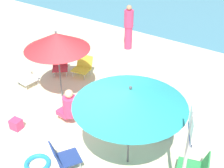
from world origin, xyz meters
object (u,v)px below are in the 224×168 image
object	(u,v)px
beach_chair_c	(25,75)
beach_chair_d	(162,120)
umbrella_red	(57,41)
warning_sign	(187,149)
beach_chair_a	(83,66)
beach_chair_b	(196,166)
beach_chair_f	(63,157)
beach_chair_e	(60,65)
swim_ring	(37,164)
person_b	(69,106)
beach_bag	(16,124)
umbrella_teal	(130,97)
person_a	(129,27)

from	to	relation	value
beach_chair_c	beach_chair_d	xyz separation A→B (m)	(4.29, 0.44, -0.02)
umbrella_red	warning_sign	world-z (taller)	warning_sign
beach_chair_a	beach_chair_b	bearing A→B (deg)	58.03
beach_chair_d	beach_chair_f	xyz separation A→B (m)	(-1.07, -2.29, 0.09)
beach_chair_e	warning_sign	size ratio (longest dim) A/B	0.31
beach_chair_e	beach_chair_f	distance (m)	4.08
warning_sign	swim_ring	distance (m)	3.26
person_b	beach_bag	bearing A→B (deg)	50.25
beach_chair_d	umbrella_teal	bearing A→B (deg)	9.83
umbrella_teal	beach_chair_f	distance (m)	1.89
warning_sign	person_a	bearing A→B (deg)	103.97
warning_sign	person_b	bearing A→B (deg)	141.24
umbrella_teal	beach_chair_d	size ratio (longest dim) A/B	3.27
umbrella_teal	beach_chair_c	world-z (taller)	umbrella_teal
person_b	beach_bag	distance (m)	1.34
beach_chair_e	beach_chair_f	xyz separation A→B (m)	(2.83, -2.95, 0.08)
beach_chair_c	beach_bag	size ratio (longest dim) A/B	2.46
umbrella_red	beach_chair_b	size ratio (longest dim) A/B	2.83
beach_chair_b	beach_chair_c	xyz separation A→B (m)	(-5.51, 0.49, 0.01)
umbrella_teal	person_a	xyz separation A→B (m)	(-3.00, 4.77, -0.86)
beach_chair_f	umbrella_teal	bearing A→B (deg)	-15.97
beach_chair_b	beach_chair_e	distance (m)	5.36
beach_chair_b	swim_ring	world-z (taller)	beach_chair_b
beach_chair_d	beach_chair_f	bearing A→B (deg)	-11.12
beach_chair_d	umbrella_red	bearing A→B (deg)	-69.84
person_a	warning_sign	xyz separation A→B (m)	(4.34, -5.22, 0.65)
swim_ring	beach_chair_e	bearing A→B (deg)	125.77
umbrella_red	umbrella_teal	world-z (taller)	umbrella_red
umbrella_red	beach_chair_b	xyz separation A→B (m)	(4.16, -0.62, -1.40)
beach_chair_f	beach_bag	xyz separation A→B (m)	(-1.82, 0.31, -0.23)
umbrella_red	swim_ring	bearing A→B (deg)	-58.88
warning_sign	beach_chair_b	bearing A→B (deg)	65.97
beach_chair_a	beach_chair_d	distance (m)	3.38
person_a	swim_ring	distance (m)	6.18
beach_chair_b	beach_chair_d	size ratio (longest dim) A/B	1.04
person_b	swim_ring	bearing A→B (deg)	109.75
beach_chair_a	beach_chair_b	xyz separation A→B (m)	(4.45, -1.92, -0.02)
beach_chair_f	person_a	distance (m)	6.07
beach_chair_b	person_a	xyz separation A→B (m)	(-4.32, 4.35, 0.53)
beach_chair_a	beach_chair_e	bearing A→B (deg)	-72.51
umbrella_red	person_b	distance (m)	1.70
umbrella_red	beach_chair_b	bearing A→B (deg)	-8.46
warning_sign	umbrella_teal	bearing A→B (deg)	135.76
umbrella_teal	beach_chair_a	size ratio (longest dim) A/B	3.62
beach_chair_f	person_b	xyz separation A→B (m)	(-0.91, 1.23, 0.13)
beach_chair_f	warning_sign	bearing A→B (deg)	-47.92
beach_chair_c	beach_chair_d	bearing A→B (deg)	11.83
person_b	warning_sign	size ratio (longest dim) A/B	0.45
person_a	warning_sign	distance (m)	6.82
umbrella_teal	beach_chair_f	xyz separation A→B (m)	(-0.98, -0.93, -1.32)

